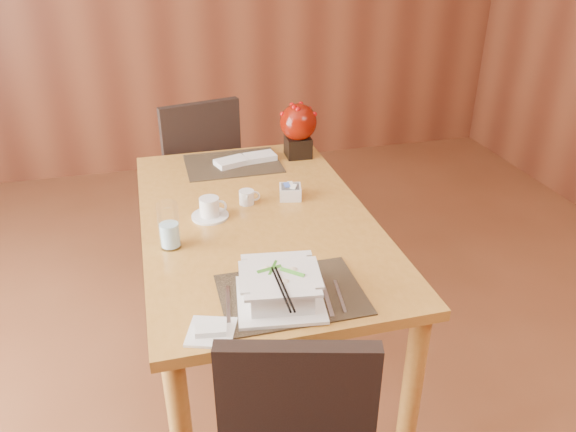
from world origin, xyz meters
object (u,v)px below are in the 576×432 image
object	(u,v)px
bread_plate	(211,332)
water_glass	(169,226)
soup_setting	(280,288)
coffee_cup	(210,209)
dining_table	(257,237)
sugar_caddy	(290,192)
creamer_jug	(247,197)
berry_decor	(298,127)
far_chair	(197,170)

from	to	relation	value
bread_plate	water_glass	bearing A→B (deg)	98.33
soup_setting	coffee_cup	size ratio (longest dim) A/B	2.02
soup_setting	coffee_cup	distance (m)	0.63
dining_table	sugar_caddy	size ratio (longest dim) A/B	16.65
creamer_jug	berry_decor	xyz separation A→B (m)	(0.35, 0.45, 0.12)
soup_setting	berry_decor	bearing A→B (deg)	79.88
coffee_cup	water_glass	distance (m)	0.26
soup_setting	berry_decor	world-z (taller)	berry_decor
dining_table	bread_plate	world-z (taller)	bread_plate
creamer_jug	bread_plate	bearing A→B (deg)	-103.45
soup_setting	water_glass	xyz separation A→B (m)	(-0.30, 0.42, 0.03)
water_glass	far_chair	size ratio (longest dim) A/B	0.18
creamer_jug	berry_decor	distance (m)	0.59
water_glass	far_chair	bearing A→B (deg)	79.69
dining_table	berry_decor	bearing A→B (deg)	59.76
dining_table	water_glass	world-z (taller)	water_glass
creamer_jug	bread_plate	distance (m)	0.83
sugar_caddy	bread_plate	size ratio (longest dim) A/B	0.68
dining_table	creamer_jug	world-z (taller)	creamer_jug
berry_decor	bread_plate	bearing A→B (deg)	-115.97
bread_plate	far_chair	size ratio (longest dim) A/B	0.14
coffee_cup	water_glass	world-z (taller)	water_glass
soup_setting	sugar_caddy	xyz separation A→B (m)	(0.22, 0.70, -0.03)
berry_decor	bread_plate	xyz separation A→B (m)	(-0.61, -1.24, -0.15)
soup_setting	creamer_jug	size ratio (longest dim) A/B	3.69
creamer_jug	coffee_cup	bearing A→B (deg)	-149.21
creamer_jug	water_glass	bearing A→B (deg)	-136.12
dining_table	creamer_jug	xyz separation A→B (m)	(-0.01, 0.12, 0.13)
dining_table	soup_setting	size ratio (longest dim) A/B	5.01
creamer_jug	sugar_caddy	size ratio (longest dim) A/B	0.90
coffee_cup	bread_plate	bearing A→B (deg)	-97.42
water_glass	bread_plate	world-z (taller)	water_glass
soup_setting	far_chair	distance (m)	1.60
dining_table	coffee_cup	xyz separation A→B (m)	(-0.18, 0.04, 0.13)
berry_decor	far_chair	xyz separation A→B (m)	(-0.47, 0.43, -0.36)
coffee_cup	sugar_caddy	distance (m)	0.36
water_glass	berry_decor	size ratio (longest dim) A/B	0.65
soup_setting	far_chair	xyz separation A→B (m)	(-0.09, 1.58, -0.26)
coffee_cup	far_chair	world-z (taller)	far_chair
creamer_jug	bread_plate	size ratio (longest dim) A/B	0.61
bread_plate	sugar_caddy	bearing A→B (deg)	60.68
sugar_caddy	coffee_cup	bearing A→B (deg)	-166.20
coffee_cup	berry_decor	bearing A→B (deg)	46.21
coffee_cup	dining_table	bearing A→B (deg)	-11.68
sugar_caddy	berry_decor	size ratio (longest dim) A/B	0.34
coffee_cup	creamer_jug	size ratio (longest dim) A/B	1.82
sugar_caddy	bread_plate	bearing A→B (deg)	-119.32
creamer_jug	far_chair	xyz separation A→B (m)	(-0.12, 0.88, -0.24)
berry_decor	sugar_caddy	bearing A→B (deg)	-109.55
soup_setting	water_glass	world-z (taller)	water_glass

